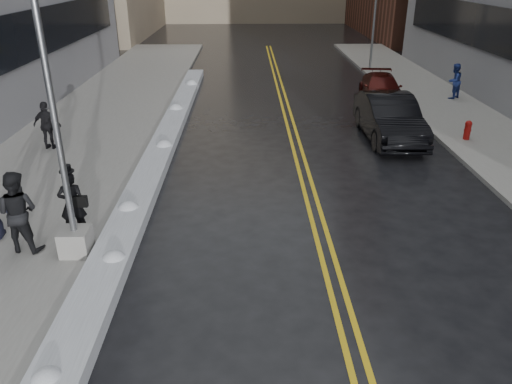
{
  "coord_description": "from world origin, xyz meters",
  "views": [
    {
      "loc": [
        0.63,
        -7.97,
        6.22
      ],
      "look_at": [
        0.84,
        2.78,
        1.3
      ],
      "focal_mm": 35.0,
      "sensor_mm": 36.0,
      "label": 1
    }
  ],
  "objects_px": {
    "fire_hydrant": "(468,129)",
    "traffic_signal": "(375,15)",
    "lamppost": "(61,156)",
    "pedestrian_d": "(47,125)",
    "pedestrian_east": "(454,81)",
    "pedestrian_b": "(18,212)",
    "car_black": "(389,118)",
    "car_maroon": "(381,89)",
    "pedestrian_fedora": "(72,205)"
  },
  "relations": [
    {
      "from": "fire_hydrant",
      "to": "traffic_signal",
      "type": "bearing_deg",
      "value": 92.05
    },
    {
      "from": "fire_hydrant",
      "to": "traffic_signal",
      "type": "xyz_separation_m",
      "value": [
        -0.5,
        14.0,
        2.85
      ]
    },
    {
      "from": "lamppost",
      "to": "pedestrian_d",
      "type": "xyz_separation_m",
      "value": [
        -3.16,
        7.27,
        -1.53
      ]
    },
    {
      "from": "traffic_signal",
      "to": "pedestrian_east",
      "type": "relative_size",
      "value": 3.53
    },
    {
      "from": "traffic_signal",
      "to": "pedestrian_d",
      "type": "relative_size",
      "value": 3.51
    },
    {
      "from": "pedestrian_d",
      "to": "pedestrian_b",
      "type": "bearing_deg",
      "value": 111.47
    },
    {
      "from": "pedestrian_b",
      "to": "fire_hydrant",
      "type": "bearing_deg",
      "value": -141.82
    },
    {
      "from": "pedestrian_d",
      "to": "lamppost",
      "type": "bearing_deg",
      "value": 120.02
    },
    {
      "from": "pedestrian_b",
      "to": "car_black",
      "type": "bearing_deg",
      "value": -133.81
    },
    {
      "from": "lamppost",
      "to": "pedestrian_east",
      "type": "height_order",
      "value": "lamppost"
    },
    {
      "from": "pedestrian_b",
      "to": "car_maroon",
      "type": "xyz_separation_m",
      "value": [
        11.84,
        14.08,
        -0.47
      ]
    },
    {
      "from": "pedestrian_east",
      "to": "car_black",
      "type": "height_order",
      "value": "pedestrian_east"
    },
    {
      "from": "pedestrian_b",
      "to": "pedestrian_east",
      "type": "distance_m",
      "value": 20.93
    },
    {
      "from": "fire_hydrant",
      "to": "car_maroon",
      "type": "xyz_separation_m",
      "value": [
        -1.74,
        6.29,
        0.1
      ]
    },
    {
      "from": "pedestrian_fedora",
      "to": "pedestrian_b",
      "type": "distance_m",
      "value": 1.19
    },
    {
      "from": "pedestrian_fedora",
      "to": "pedestrian_b",
      "type": "bearing_deg",
      "value": 19.52
    },
    {
      "from": "traffic_signal",
      "to": "pedestrian_fedora",
      "type": "distance_m",
      "value": 24.49
    },
    {
      "from": "fire_hydrant",
      "to": "pedestrian_fedora",
      "type": "height_order",
      "value": "pedestrian_fedora"
    },
    {
      "from": "fire_hydrant",
      "to": "pedestrian_d",
      "type": "xyz_separation_m",
      "value": [
        -15.46,
        -0.73,
        0.46
      ]
    },
    {
      "from": "lamppost",
      "to": "pedestrian_b",
      "type": "height_order",
      "value": "lamppost"
    },
    {
      "from": "lamppost",
      "to": "pedestrian_fedora",
      "type": "bearing_deg",
      "value": 107.5
    },
    {
      "from": "lamppost",
      "to": "fire_hydrant",
      "type": "bearing_deg",
      "value": 33.04
    },
    {
      "from": "lamppost",
      "to": "pedestrian_b",
      "type": "xyz_separation_m",
      "value": [
        -1.27,
        0.21,
        -1.41
      ]
    },
    {
      "from": "lamppost",
      "to": "car_maroon",
      "type": "distance_m",
      "value": 17.87
    },
    {
      "from": "car_maroon",
      "to": "lamppost",
      "type": "bearing_deg",
      "value": -120.6
    },
    {
      "from": "pedestrian_d",
      "to": "car_black",
      "type": "distance_m",
      "value": 12.65
    },
    {
      "from": "pedestrian_b",
      "to": "car_maroon",
      "type": "distance_m",
      "value": 18.4
    },
    {
      "from": "car_black",
      "to": "car_maroon",
      "type": "relative_size",
      "value": 1.15
    },
    {
      "from": "fire_hydrant",
      "to": "pedestrian_d",
      "type": "bearing_deg",
      "value": -177.28
    },
    {
      "from": "pedestrian_east",
      "to": "pedestrian_d",
      "type": "bearing_deg",
      "value": -14.82
    },
    {
      "from": "traffic_signal",
      "to": "pedestrian_east",
      "type": "xyz_separation_m",
      "value": [
        2.35,
        -7.65,
        -2.4
      ]
    },
    {
      "from": "pedestrian_fedora",
      "to": "car_maroon",
      "type": "distance_m",
      "value": 17.28
    },
    {
      "from": "traffic_signal",
      "to": "pedestrian_fedora",
      "type": "relative_size",
      "value": 3.55
    },
    {
      "from": "pedestrian_b",
      "to": "car_black",
      "type": "distance_m",
      "value": 13.55
    },
    {
      "from": "fire_hydrant",
      "to": "traffic_signal",
      "type": "relative_size",
      "value": 0.12
    },
    {
      "from": "pedestrian_east",
      "to": "car_black",
      "type": "distance_m",
      "value": 7.5
    },
    {
      "from": "pedestrian_b",
      "to": "pedestrian_d",
      "type": "bearing_deg",
      "value": -66.71
    },
    {
      "from": "car_maroon",
      "to": "pedestrian_d",
      "type": "bearing_deg",
      "value": -147.04
    },
    {
      "from": "fire_hydrant",
      "to": "car_maroon",
      "type": "relative_size",
      "value": 0.16
    },
    {
      "from": "car_black",
      "to": "pedestrian_east",
      "type": "bearing_deg",
      "value": 51.0
    },
    {
      "from": "lamppost",
      "to": "pedestrian_fedora",
      "type": "relative_size",
      "value": 4.51
    },
    {
      "from": "pedestrian_b",
      "to": "pedestrian_d",
      "type": "xyz_separation_m",
      "value": [
        -1.89,
        7.06,
        -0.12
      ]
    },
    {
      "from": "lamppost",
      "to": "pedestrian_east",
      "type": "relative_size",
      "value": 4.48
    },
    {
      "from": "pedestrian_east",
      "to": "car_black",
      "type": "xyz_separation_m",
      "value": [
        -4.73,
        -5.83,
        -0.15
      ]
    },
    {
      "from": "lamppost",
      "to": "traffic_signal",
      "type": "relative_size",
      "value": 1.27
    },
    {
      "from": "pedestrian_b",
      "to": "car_black",
      "type": "height_order",
      "value": "pedestrian_b"
    },
    {
      "from": "fire_hydrant",
      "to": "traffic_signal",
      "type": "height_order",
      "value": "traffic_signal"
    },
    {
      "from": "fire_hydrant",
      "to": "pedestrian_east",
      "type": "relative_size",
      "value": 0.43
    },
    {
      "from": "lamppost",
      "to": "car_maroon",
      "type": "height_order",
      "value": "lamppost"
    },
    {
      "from": "lamppost",
      "to": "car_maroon",
      "type": "relative_size",
      "value": 1.7
    }
  ]
}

